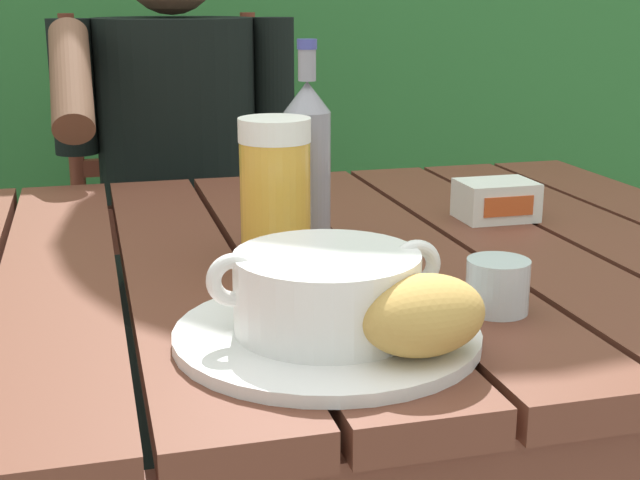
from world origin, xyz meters
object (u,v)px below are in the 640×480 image
serving_plate (327,335)px  bread_roll (423,315)px  water_glass_small (497,286)px  butter_tub (496,200)px  person_eating (179,163)px  beer_bottle (307,165)px  soup_bowl (327,289)px  chair_near_diner (175,244)px  table_knife (443,302)px  beer_glass (275,194)px

serving_plate → bread_roll: bearing=-49.4°
water_glass_small → butter_tub: 0.39m
person_eating → serving_plate: bearing=-88.4°
water_glass_small → butter_tub: bearing=64.4°
person_eating → beer_bottle: (0.08, -0.74, 0.13)m
soup_bowl → water_glass_small: 0.19m
butter_tub → chair_near_diner: bearing=114.7°
water_glass_small → butter_tub: (0.17, 0.36, 0.00)m
table_knife → soup_bowl: bearing=-156.8°
person_eating → water_glass_small: person_eating is taller
beer_bottle → bread_roll: bearing=-88.3°
soup_bowl → table_knife: 0.16m
bread_roll → water_glass_small: bearing=41.2°
chair_near_diner → serving_plate: (0.03, -1.23, 0.25)m
chair_near_diner → beer_glass: (0.03, -0.99, 0.33)m
soup_bowl → beer_glass: bearing=89.3°
chair_near_diner → beer_bottle: 1.01m
beer_glass → butter_tub: bearing=22.8°
water_glass_small → beer_bottle: bearing=117.7°
butter_tub → soup_bowl: bearing=-132.8°
bread_roll → table_knife: bread_roll is taller
person_eating → beer_bottle: person_eating is taller
soup_bowl → table_knife: soup_bowl is taller
serving_plate → bread_roll: bread_roll is taller
beer_glass → bread_roll: bearing=-78.8°
soup_bowl → butter_tub: size_ratio=2.09×
person_eating → beer_glass: bearing=-87.7°
serving_plate → beer_glass: 0.25m
serving_plate → soup_bowl: 0.04m
soup_bowl → beer_bottle: bearing=79.4°
chair_near_diner → soup_bowl: 1.26m
chair_near_diner → beer_glass: 1.04m
person_eating → bread_roll: 1.11m
soup_bowl → beer_bottle: 0.30m
beer_bottle → table_knife: bearing=-69.1°
chair_near_diner → butter_tub: bearing=-65.3°
serving_plate → butter_tub: size_ratio=2.70×
chair_near_diner → beer_glass: size_ratio=5.58×
serving_plate → water_glass_small: 0.19m
beer_bottle → table_knife: size_ratio=1.72×
butter_tub → beer_glass: bearing=-157.2°
water_glass_small → table_knife: water_glass_small is taller
bread_roll → table_knife: (0.08, 0.14, -0.04)m
butter_tub → table_knife: butter_tub is taller
butter_tub → table_knife: size_ratio=0.70×
beer_glass → water_glass_small: 0.29m
chair_near_diner → person_eating: 0.30m
chair_near_diner → soup_bowl: chair_near_diner is taller
serving_plate → beer_glass: size_ratio=1.62×
water_glass_small → table_knife: (-0.05, 0.03, -0.02)m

